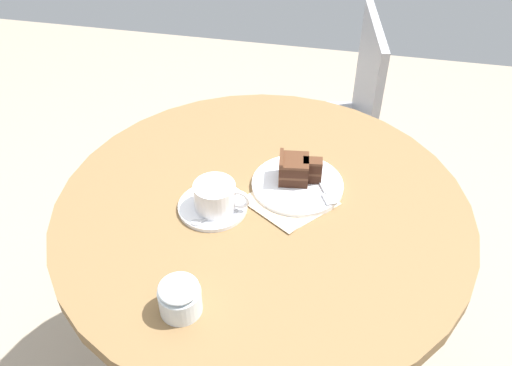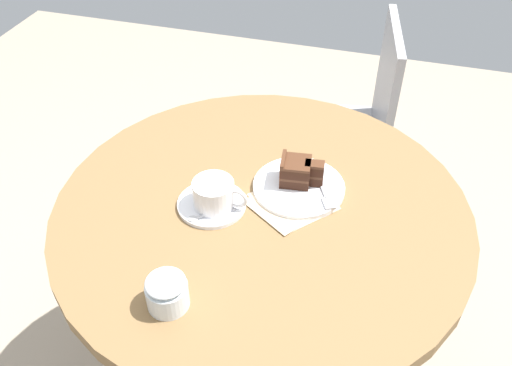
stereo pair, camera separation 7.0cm
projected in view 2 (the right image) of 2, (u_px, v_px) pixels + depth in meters
The scene contains 10 objects.
cafe_table at pixel (261, 243), 1.21m from camera, with size 0.87×0.87×0.75m.
saucer at pixel (212, 204), 1.13m from camera, with size 0.14×0.14×0.01m.
coffee_cup at pixel (214, 194), 1.10m from camera, with size 0.12×0.09×0.06m.
teaspoon at pixel (206, 216), 1.09m from camera, with size 0.09×0.06×0.00m.
cake_plate at pixel (299, 187), 1.17m from camera, with size 0.20×0.20×0.01m.
cake_slice at pixel (298, 172), 1.16m from camera, with size 0.10×0.07×0.06m.
fork at pixel (324, 192), 1.14m from camera, with size 0.07×0.13×0.00m.
napkin at pixel (290, 203), 1.14m from camera, with size 0.20×0.21×0.00m.
cafe_chair at pixel (351, 123), 1.78m from camera, with size 0.44×0.44×0.84m.
sugar_pot at pixel (167, 292), 0.92m from camera, with size 0.07×0.07×0.07m.
Camera 2 is at (0.22, -0.80, 1.52)m, focal length 38.00 mm.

